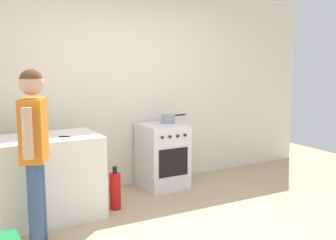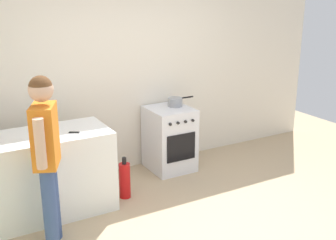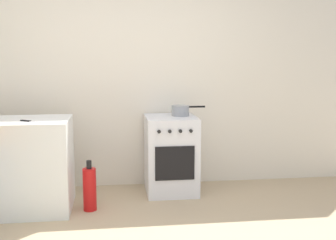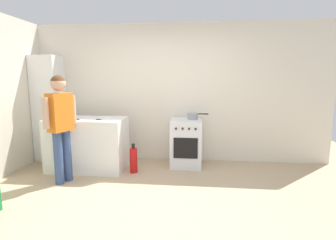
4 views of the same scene
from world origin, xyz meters
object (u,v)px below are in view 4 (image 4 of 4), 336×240
(larder_cabinet, at_px, (49,109))
(person, at_px, (60,120))
(knife_carving, at_px, (70,120))
(knife_utility, at_px, (101,120))
(fire_extinguisher, at_px, (134,160))
(oven_left, at_px, (186,142))
(pot, at_px, (193,116))

(larder_cabinet, bearing_deg, person, -53.53)
(knife_carving, relative_size, knife_utility, 1.44)
(knife_utility, height_order, fire_extinguisher, knife_utility)
(fire_extinguisher, bearing_deg, knife_utility, -173.24)
(oven_left, xyz_separation_m, larder_cabinet, (-2.65, 0.10, 0.57))
(oven_left, bearing_deg, pot, 22.24)
(oven_left, height_order, knife_carving, knife_carving)
(knife_carving, bearing_deg, person, -80.95)
(oven_left, bearing_deg, person, -151.73)
(pot, distance_m, knife_carving, 2.11)
(larder_cabinet, bearing_deg, oven_left, -2.21)
(oven_left, height_order, larder_cabinet, larder_cabinet)
(oven_left, distance_m, knife_utility, 1.56)
(knife_utility, bearing_deg, knife_carving, -179.17)
(pot, distance_m, knife_utility, 1.61)
(pot, distance_m, fire_extinguisher, 1.31)
(pot, xyz_separation_m, larder_cabinet, (-2.77, 0.05, 0.09))
(pot, bearing_deg, larder_cabinet, 178.87)
(oven_left, distance_m, pot, 0.50)
(oven_left, xyz_separation_m, fire_extinguisher, (-0.87, -0.48, -0.21))
(person, bearing_deg, knife_utility, 44.71)
(oven_left, relative_size, fire_extinguisher, 1.70)
(knife_carving, height_order, fire_extinguisher, knife_carving)
(larder_cabinet, bearing_deg, fire_extinguisher, -18.05)
(pot, bearing_deg, oven_left, -157.76)
(oven_left, relative_size, pot, 2.27)
(knife_utility, xyz_separation_m, person, (-0.46, -0.45, 0.07))
(knife_utility, bearing_deg, larder_cabinet, 153.10)
(knife_carving, bearing_deg, knife_utility, 0.83)
(oven_left, xyz_separation_m, knife_carving, (-1.91, -0.55, 0.48))
(fire_extinguisher, bearing_deg, person, -152.19)
(person, relative_size, larder_cabinet, 0.81)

